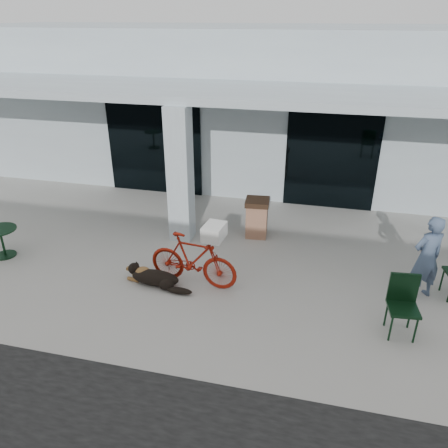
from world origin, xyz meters
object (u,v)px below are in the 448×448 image
(cafe_table_near, at_px, (2,242))
(cafe_chair_far_a, at_px, (403,308))
(bicycle, at_px, (193,260))
(person, at_px, (427,258))
(trash_receptacle, at_px, (257,218))
(dog, at_px, (155,277))

(cafe_table_near, height_order, cafe_chair_far_a, cafe_chair_far_a)
(bicycle, xyz_separation_m, cafe_chair_far_a, (3.79, -0.66, -0.01))
(cafe_table_near, xyz_separation_m, person, (8.70, 0.54, 0.50))
(person, bearing_deg, trash_receptacle, -54.19)
(dog, relative_size, person, 0.67)
(dog, bearing_deg, person, 20.69)
(trash_receptacle, bearing_deg, cafe_chair_far_a, -45.74)
(cafe_table_near, distance_m, cafe_chair_far_a, 8.22)
(cafe_table_near, relative_size, cafe_chair_far_a, 0.67)
(dog, distance_m, cafe_table_near, 3.70)
(bicycle, bearing_deg, dog, 114.72)
(dog, relative_size, cafe_chair_far_a, 1.06)
(dog, height_order, cafe_chair_far_a, cafe_chair_far_a)
(bicycle, height_order, dog, bicycle)
(cafe_chair_far_a, xyz_separation_m, person, (0.51, 1.27, 0.30))
(bicycle, relative_size, trash_receptacle, 1.93)
(dog, distance_m, cafe_chair_far_a, 4.54)
(cafe_table_near, bearing_deg, person, 3.54)
(cafe_chair_far_a, relative_size, trash_receptacle, 1.13)
(person, bearing_deg, cafe_table_near, -23.83)
(dog, relative_size, trash_receptacle, 1.19)
(cafe_table_near, xyz_separation_m, trash_receptacle, (5.26, 2.28, 0.14))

